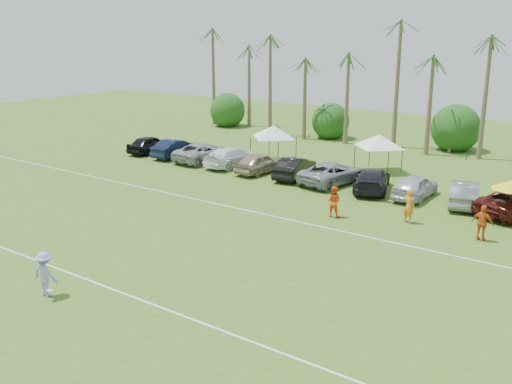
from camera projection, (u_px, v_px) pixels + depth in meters
The scene contains 30 objects.
ground at pixel (24, 287), 24.07m from camera, with size 120.00×120.00×0.00m, color #3F611D.
field_lines at pixel (159, 234), 30.33m from camera, with size 80.00×12.10×0.01m.
palm_tree_0 at pixel (206, 58), 64.07m from camera, with size 2.40×2.40×8.90m.
palm_tree_1 at pixel (241, 51), 61.04m from camera, with size 2.40×2.40×9.90m.
palm_tree_2 at pixel (280, 43), 58.01m from camera, with size 2.40×2.40×10.90m.
palm_tree_3 at pixel (315, 34), 55.55m from camera, with size 2.40×2.40×11.90m.
palm_tree_4 at pixel (351, 63), 54.02m from camera, with size 2.40×2.40×8.90m.
palm_tree_5 at pixel (391, 54), 51.55m from camera, with size 2.40×2.40×9.90m.
palm_tree_6 at pixel (436, 45), 49.08m from camera, with size 2.40×2.40×10.90m.
palm_tree_7 at pixel (485, 35), 46.62m from camera, with size 2.40×2.40×11.90m.
bush_tree_0 at pixel (233, 109), 64.73m from camera, with size 4.00×4.00×4.00m.
bush_tree_1 at pixel (335, 119), 57.47m from camera, with size 4.00×4.00×4.00m.
bush_tree_2 at pixel (454, 131), 50.77m from camera, with size 4.00×4.00×4.00m.
sideline_player_a at pixel (409, 206), 31.83m from camera, with size 0.71×0.47×1.95m, color orange.
sideline_player_b at pixel (333, 201), 32.88m from camera, with size 0.89×0.70×1.84m, color #F2581A.
sideline_player_c at pixel (482, 223), 29.10m from camera, with size 1.11×0.46×1.89m, color #CF5717.
canopy_tent_left at pixel (274, 126), 46.57m from camera, with size 4.21×4.21×3.41m.
canopy_tent_right at pixel (380, 135), 42.85m from camera, with size 4.16×4.16×3.37m.
market_umbrella at pixel (512, 185), 31.36m from camera, with size 2.25×2.25×2.50m.
frisbee_player at pixel (45, 274), 23.04m from camera, with size 1.31×0.83×1.88m.
parked_car_0 at pixel (150, 144), 50.15m from camera, with size 1.83×4.54×1.55m, color black.
parked_car_1 at pixel (176, 148), 48.50m from camera, with size 1.64×4.70×1.55m, color black.
parked_car_2 at pixel (204, 152), 46.93m from camera, with size 2.57×5.57×1.55m, color #A3A3A5.
parked_car_3 at pixel (233, 157), 45.23m from camera, with size 2.17×5.33×1.55m, color white.
parked_car_4 at pixel (260, 163), 43.14m from camera, with size 1.83×4.54×1.55m, color gray.
parked_car_5 at pixel (295, 168), 41.59m from camera, with size 1.64×4.70×1.55m, color black.
parked_car_6 at pixel (333, 173), 40.03m from camera, with size 2.57×5.57×1.55m, color #94969B.
parked_car_7 at pixel (372, 179), 38.32m from camera, with size 2.17×5.33×1.55m, color black.
parked_car_8 at pixel (415, 186), 36.62m from camera, with size 1.83×4.54×1.55m, color silver.
parked_car_9 at pixel (464, 193), 35.10m from camera, with size 1.64×4.70×1.55m, color slate.
Camera 1 is at (20.79, -12.27, 10.43)m, focal length 40.00 mm.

